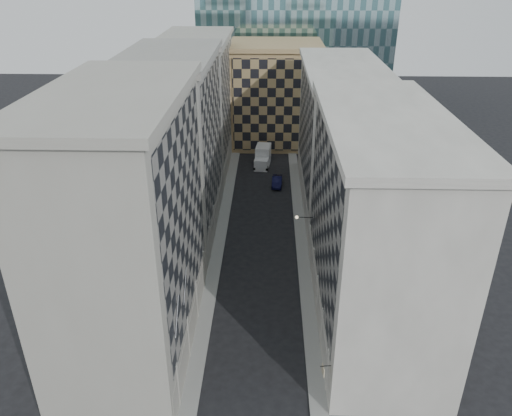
# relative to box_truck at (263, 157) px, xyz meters

# --- Properties ---
(sidewalk_west) EXTENTS (1.50, 100.00, 0.15)m
(sidewalk_west) POSITION_rel_box_truck_xyz_m (-5.11, -25.39, -1.35)
(sidewalk_west) COLOR gray
(sidewalk_west) RESTS_ON ground
(sidewalk_east) EXTENTS (1.50, 100.00, 0.15)m
(sidewalk_east) POSITION_rel_box_truck_xyz_m (5.39, -25.39, -1.35)
(sidewalk_east) COLOR gray
(sidewalk_east) RESTS_ON ground
(bldg_left_a) EXTENTS (10.80, 22.80, 23.70)m
(bldg_left_a) POSITION_rel_box_truck_xyz_m (-10.74, -44.39, 10.40)
(bldg_left_a) COLOR #9D998D
(bldg_left_a) RESTS_ON ground
(bldg_left_b) EXTENTS (10.80, 22.80, 22.70)m
(bldg_left_b) POSITION_rel_box_truck_xyz_m (-10.74, -22.39, 9.90)
(bldg_left_b) COLOR gray
(bldg_left_b) RESTS_ON ground
(bldg_left_c) EXTENTS (10.80, 22.80, 21.70)m
(bldg_left_c) POSITION_rel_box_truck_xyz_m (-10.74, -0.39, 9.40)
(bldg_left_c) COLOR #9D998D
(bldg_left_c) RESTS_ON ground
(bldg_right_a) EXTENTS (10.80, 26.80, 20.70)m
(bldg_right_a) POSITION_rel_box_truck_xyz_m (11.02, -40.39, 8.90)
(bldg_right_a) COLOR #B0ADA2
(bldg_right_a) RESTS_ON ground
(bldg_right_b) EXTENTS (10.80, 28.80, 19.70)m
(bldg_right_b) POSITION_rel_box_truck_xyz_m (11.03, -13.39, 8.42)
(bldg_right_b) COLOR #B0ADA2
(bldg_right_b) RESTS_ON ground
(tan_block) EXTENTS (16.80, 14.80, 18.80)m
(tan_block) POSITION_rel_box_truck_xyz_m (2.14, 12.50, 8.01)
(tan_block) COLOR tan
(tan_block) RESTS_ON ground
(flagpoles_left) EXTENTS (0.10, 6.33, 2.33)m
(flagpoles_left) POSITION_rel_box_truck_xyz_m (-5.76, -49.39, 6.58)
(flagpoles_left) COLOR gray
(flagpoles_left) RESTS_ON ground
(bracket_lamp) EXTENTS (1.98, 0.36, 0.36)m
(bracket_lamp) POSITION_rel_box_truck_xyz_m (4.52, -31.39, 4.78)
(bracket_lamp) COLOR black
(bracket_lamp) RESTS_ON ground
(box_truck) EXTENTS (3.00, 6.17, 3.27)m
(box_truck) POSITION_rel_box_truck_xyz_m (0.00, 0.00, 0.00)
(box_truck) COLOR silver
(box_truck) RESTS_ON ground
(dark_car) EXTENTS (1.76, 4.50, 1.46)m
(dark_car) POSITION_rel_box_truck_xyz_m (2.41, -8.83, -0.69)
(dark_car) COLOR black
(dark_car) RESTS_ON ground
(shop_sign) EXTENTS (0.91, 0.80, 0.89)m
(shop_sign) POSITION_rel_box_truck_xyz_m (5.55, -52.39, 2.41)
(shop_sign) COLOR black
(shop_sign) RESTS_ON ground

